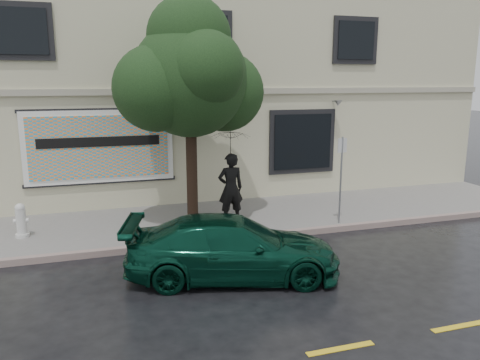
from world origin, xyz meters
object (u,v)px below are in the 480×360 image
object	(u,v)px
car	(233,248)
fire_hydrant	(21,221)
pedestrian	(231,188)
street_tree	(190,80)

from	to	relation	value
car	fire_hydrant	distance (m)	5.60
car	pedestrian	world-z (taller)	pedestrian
pedestrian	fire_hydrant	distance (m)	5.28
car	fire_hydrant	bearing A→B (deg)	65.75
car	pedestrian	distance (m)	3.29
car	pedestrian	bearing A→B (deg)	-0.97
car	fire_hydrant	world-z (taller)	car
car	pedestrian	xyz separation A→B (m)	(0.86, 3.14, 0.48)
car	pedestrian	size ratio (longest dim) A/B	2.25
street_tree	pedestrian	bearing A→B (deg)	-18.54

